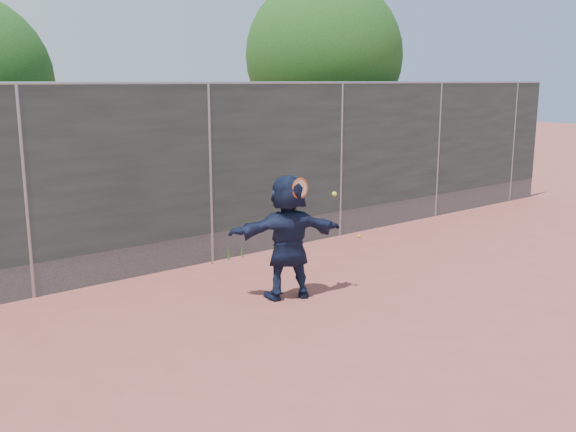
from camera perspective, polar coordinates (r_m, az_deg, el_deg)
ground at (r=8.50m, az=6.13°, el=-9.07°), size 80.00×80.00×0.00m
player at (r=9.01m, az=0.00°, el=-1.85°), size 1.73×1.11×1.78m
ball_ground at (r=12.73m, az=6.33°, el=-1.78°), size 0.07×0.07×0.07m
fence at (r=10.79m, az=-6.94°, el=4.10°), size 20.00×0.06×3.03m
swing_action at (r=8.78m, az=1.38°, el=2.29°), size 0.74×0.21×0.51m
tree_right at (r=15.34m, az=3.59°, el=13.60°), size 3.78×3.60×5.39m
weed_clump at (r=11.14m, az=-5.15°, el=-3.23°), size 0.68×0.07×0.30m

